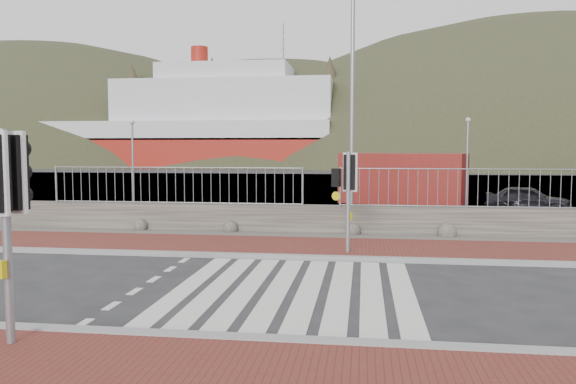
# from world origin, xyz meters

# --- Properties ---
(ground) EXTENTS (220.00, 220.00, 0.00)m
(ground) POSITION_xyz_m (0.00, 0.00, 0.00)
(ground) COLOR #28282B
(ground) RESTS_ON ground
(sidewalk_far) EXTENTS (40.00, 3.00, 0.08)m
(sidewalk_far) POSITION_xyz_m (0.00, 4.50, 0.04)
(sidewalk_far) COLOR brown
(sidewalk_far) RESTS_ON ground
(kerb_near) EXTENTS (40.00, 0.25, 0.12)m
(kerb_near) POSITION_xyz_m (0.00, -3.00, 0.05)
(kerb_near) COLOR gray
(kerb_near) RESTS_ON ground
(kerb_far) EXTENTS (40.00, 0.25, 0.12)m
(kerb_far) POSITION_xyz_m (0.00, 3.00, 0.05)
(kerb_far) COLOR gray
(kerb_far) RESTS_ON ground
(zebra_crossing) EXTENTS (4.62, 5.60, 0.01)m
(zebra_crossing) POSITION_xyz_m (-0.00, 0.00, 0.01)
(zebra_crossing) COLOR silver
(zebra_crossing) RESTS_ON ground
(gravel_strip) EXTENTS (40.00, 1.50, 0.06)m
(gravel_strip) POSITION_xyz_m (0.00, 6.50, 0.03)
(gravel_strip) COLOR #59544C
(gravel_strip) RESTS_ON ground
(stone_wall) EXTENTS (40.00, 0.60, 0.90)m
(stone_wall) POSITION_xyz_m (0.00, 7.30, 0.45)
(stone_wall) COLOR #48423B
(stone_wall) RESTS_ON ground
(railing) EXTENTS (18.07, 0.07, 1.22)m
(railing) POSITION_xyz_m (0.00, 7.15, 1.82)
(railing) COLOR gray
(railing) RESTS_ON stone_wall
(quay) EXTENTS (120.00, 40.00, 0.50)m
(quay) POSITION_xyz_m (0.00, 27.90, 0.00)
(quay) COLOR #4C4C4F
(quay) RESTS_ON ground
(water) EXTENTS (220.00, 50.00, 0.05)m
(water) POSITION_xyz_m (0.00, 62.90, 0.00)
(water) COLOR #3F4C54
(water) RESTS_ON ground
(ferry) EXTENTS (50.00, 16.00, 20.00)m
(ferry) POSITION_xyz_m (-24.65, 67.90, 5.36)
(ferry) COLOR maroon
(ferry) RESTS_ON ground
(hills_backdrop) EXTENTS (254.00, 90.00, 100.00)m
(hills_backdrop) POSITION_xyz_m (6.74, 87.90, -23.05)
(hills_backdrop) COLOR #2D3520
(hills_backdrop) RESTS_ON ground
(traffic_signal_near) EXTENTS (0.48, 0.35, 3.01)m
(traffic_signal_near) POSITION_xyz_m (-3.45, -3.63, 2.17)
(traffic_signal_near) COLOR gray
(traffic_signal_near) RESTS_ON ground
(traffic_signal_far) EXTENTS (0.65, 0.38, 2.65)m
(traffic_signal_far) POSITION_xyz_m (0.91, 3.71, 1.92)
(traffic_signal_far) COLOR gray
(traffic_signal_far) RESTS_ON ground
(streetlight) EXTENTS (1.61, 0.66, 7.79)m
(streetlight) POSITION_xyz_m (1.05, 8.14, 4.38)
(streetlight) COLOR gray
(streetlight) RESTS_ON ground
(shipping_container) EXTENTS (6.40, 4.17, 2.47)m
(shipping_container) POSITION_xyz_m (3.25, 17.58, 1.24)
(shipping_container) COLOR maroon
(shipping_container) RESTS_ON ground
(car_a) EXTENTS (3.64, 2.29, 1.15)m
(car_a) POSITION_xyz_m (8.22, 14.22, 0.58)
(car_a) COLOR black
(car_a) RESTS_ON ground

